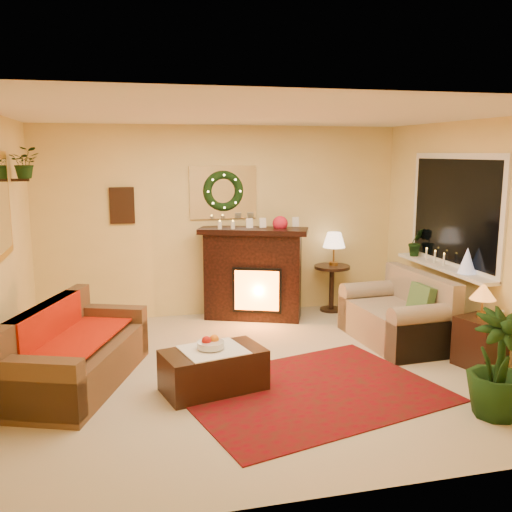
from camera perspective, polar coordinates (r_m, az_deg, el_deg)
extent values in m
plane|color=beige|center=(6.06, 0.81, -11.35)|extent=(5.00, 5.00, 0.00)
plane|color=white|center=(5.64, 0.88, 14.00)|extent=(5.00, 5.00, 0.00)
plane|color=#EFD88C|center=(7.89, -3.31, 3.48)|extent=(5.00, 5.00, 0.00)
plane|color=#EFD88C|center=(3.63, 9.90, -4.82)|extent=(5.00, 5.00, 0.00)
plane|color=#EFD88C|center=(6.78, 21.74, 1.64)|extent=(4.50, 4.50, 0.00)
cube|color=#571017|center=(5.58, 5.49, -13.31)|extent=(2.71, 2.29, 0.01)
cube|color=brown|center=(5.83, -17.40, -8.22)|extent=(1.40, 2.00, 0.79)
cube|color=#D54C2A|center=(5.95, -17.83, -7.62)|extent=(0.77, 1.25, 0.02)
cube|color=black|center=(7.72, -0.29, -2.30)|extent=(1.34, 0.85, 1.17)
sphere|color=red|center=(7.63, 2.43, 3.26)|extent=(0.20, 0.20, 0.20)
cylinder|color=white|center=(7.52, -3.63, 2.83)|extent=(0.06, 0.06, 0.17)
cylinder|color=silver|center=(7.52, -2.33, 2.84)|extent=(0.06, 0.06, 0.17)
cube|color=white|center=(7.83, -3.31, 6.37)|extent=(0.92, 0.02, 0.72)
torus|color=#194719|center=(7.79, -3.26, 6.50)|extent=(0.55, 0.11, 0.55)
cube|color=#381E11|center=(7.71, -13.25, 4.93)|extent=(0.32, 0.03, 0.48)
cube|color=gold|center=(5.86, -24.20, 4.65)|extent=(0.03, 0.84, 1.00)
imported|color=#194719|center=(6.57, -21.99, 7.25)|extent=(0.33, 0.28, 0.36)
cube|color=tan|center=(6.99, 13.81, -5.05)|extent=(0.91, 1.47, 0.83)
cube|color=white|center=(7.19, 19.25, 4.26)|extent=(0.03, 1.86, 1.36)
cube|color=black|center=(7.19, 19.15, 4.26)|extent=(0.02, 1.70, 1.22)
cube|color=white|center=(7.24, 18.23, -1.10)|extent=(0.22, 1.86, 0.04)
cone|color=silver|center=(6.84, 20.37, -0.41)|extent=(0.19, 0.19, 0.29)
imported|color=#1A5514|center=(7.78, 15.73, 1.41)|extent=(0.26, 0.21, 0.48)
cylinder|color=#4A2012|center=(8.22, 7.57, -3.23)|extent=(0.51, 0.51, 0.66)
cone|color=#FFD7AE|center=(8.13, 7.79, 0.62)|extent=(0.32, 0.32, 0.48)
cube|color=#532A20|center=(6.53, 21.60, -7.96)|extent=(0.54, 0.54, 0.53)
cone|color=orange|center=(6.43, 21.73, -3.85)|extent=(0.27, 0.27, 0.39)
cube|color=#4A3119|center=(5.53, -4.28, -11.23)|extent=(1.04, 0.73, 0.40)
cylinder|color=silver|center=(5.46, -4.56, -8.82)|extent=(0.26, 0.26, 0.06)
imported|color=black|center=(5.34, 23.10, -10.10)|extent=(1.80, 1.80, 2.78)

